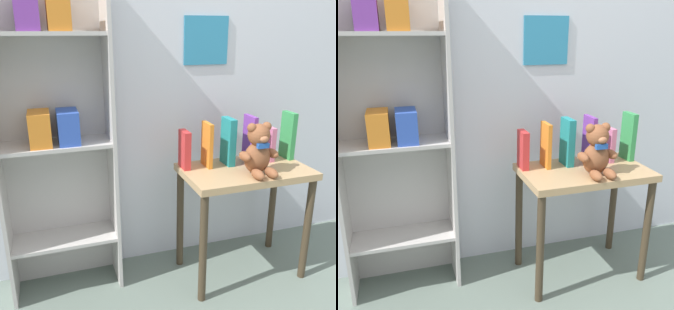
% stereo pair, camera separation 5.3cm
% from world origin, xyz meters
% --- Properties ---
extents(wall_back, '(4.80, 0.07, 2.50)m').
position_xyz_m(wall_back, '(-0.00, 1.44, 1.25)').
color(wall_back, silver).
rests_on(wall_back, ground_plane).
extents(bookshelf_side, '(0.55, 0.24, 1.59)m').
position_xyz_m(bookshelf_side, '(-0.84, 1.30, 0.88)').
color(bookshelf_side, '#BCB7B2').
rests_on(bookshelf_side, ground_plane).
extents(display_table, '(0.67, 0.39, 0.63)m').
position_xyz_m(display_table, '(0.10, 1.09, 0.52)').
color(display_table, tan).
rests_on(display_table, ground_plane).
extents(teddy_bear, '(0.20, 0.18, 0.26)m').
position_xyz_m(teddy_bear, '(0.11, 1.01, 0.75)').
color(teddy_bear, brown).
rests_on(teddy_bear, display_table).
extents(book_standing_red, '(0.04, 0.11, 0.20)m').
position_xyz_m(book_standing_red, '(-0.21, 1.20, 0.73)').
color(book_standing_red, red).
rests_on(book_standing_red, display_table).
extents(book_standing_orange, '(0.02, 0.11, 0.24)m').
position_xyz_m(book_standing_orange, '(-0.09, 1.19, 0.75)').
color(book_standing_orange, orange).
rests_on(book_standing_orange, display_table).
extents(book_standing_teal, '(0.04, 0.11, 0.25)m').
position_xyz_m(book_standing_teal, '(0.04, 1.18, 0.75)').
color(book_standing_teal, teal).
rests_on(book_standing_teal, display_table).
extents(book_standing_purple, '(0.02, 0.11, 0.26)m').
position_xyz_m(book_standing_purple, '(0.16, 1.17, 0.76)').
color(book_standing_purple, purple).
rests_on(book_standing_purple, display_table).
extents(book_standing_pink, '(0.03, 0.12, 0.19)m').
position_xyz_m(book_standing_pink, '(0.28, 1.19, 0.72)').
color(book_standing_pink, '#D17093').
rests_on(book_standing_pink, display_table).
extents(book_standing_green, '(0.03, 0.10, 0.26)m').
position_xyz_m(book_standing_green, '(0.40, 1.17, 0.76)').
color(book_standing_green, '#33934C').
rests_on(book_standing_green, display_table).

